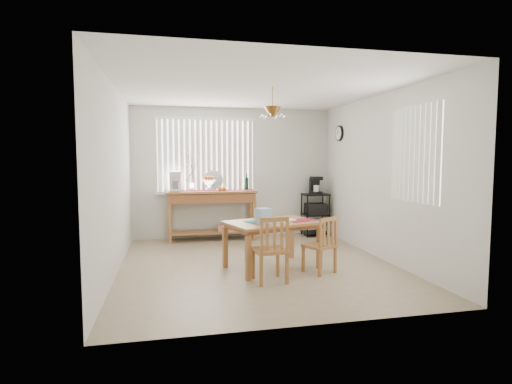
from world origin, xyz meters
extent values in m
cube|color=#9D886A|center=(0.00, 0.00, -0.01)|extent=(4.00, 4.50, 0.01)
cube|color=silver|center=(0.00, 2.30, 1.30)|extent=(4.00, 0.10, 2.60)
cube|color=silver|center=(0.00, -2.30, 1.30)|extent=(4.00, 0.10, 2.60)
cube|color=silver|center=(-2.05, 0.00, 1.30)|extent=(0.10, 4.50, 2.60)
cube|color=silver|center=(2.05, 0.00, 1.30)|extent=(0.10, 4.50, 2.60)
cube|color=white|center=(0.00, 0.00, 2.65)|extent=(4.00, 4.50, 0.10)
cube|color=white|center=(-0.55, 2.25, 1.65)|extent=(1.90, 0.01, 1.40)
cube|color=white|center=(-1.45, 2.23, 1.65)|extent=(0.07, 0.03, 1.40)
cube|color=white|center=(-1.34, 2.23, 1.65)|extent=(0.07, 0.03, 1.40)
cube|color=white|center=(-1.24, 2.23, 1.65)|extent=(0.07, 0.03, 1.40)
cube|color=white|center=(-1.13, 2.23, 1.65)|extent=(0.07, 0.03, 1.40)
cube|color=white|center=(-1.03, 2.23, 1.65)|extent=(0.07, 0.03, 1.40)
cube|color=white|center=(-0.92, 2.23, 1.65)|extent=(0.07, 0.03, 1.40)
cube|color=white|center=(-0.81, 2.23, 1.65)|extent=(0.07, 0.03, 1.40)
cube|color=white|center=(-0.71, 2.23, 1.65)|extent=(0.07, 0.03, 1.40)
cube|color=white|center=(-0.60, 2.23, 1.65)|extent=(0.07, 0.03, 1.40)
cube|color=white|center=(-0.50, 2.23, 1.65)|extent=(0.07, 0.03, 1.40)
cube|color=white|center=(-0.39, 2.23, 1.65)|extent=(0.07, 0.03, 1.40)
cube|color=white|center=(-0.29, 2.23, 1.65)|extent=(0.07, 0.03, 1.40)
cube|color=white|center=(-0.18, 2.23, 1.65)|extent=(0.07, 0.03, 1.40)
cube|color=white|center=(-0.08, 2.23, 1.65)|extent=(0.07, 0.03, 1.40)
cube|color=white|center=(0.03, 2.23, 1.65)|extent=(0.07, 0.03, 1.40)
cube|color=white|center=(0.14, 2.23, 1.65)|extent=(0.07, 0.03, 1.40)
cube|color=white|center=(0.24, 2.23, 1.65)|extent=(0.07, 0.03, 1.40)
cube|color=white|center=(0.35, 2.23, 1.65)|extent=(0.07, 0.03, 1.40)
cube|color=white|center=(-0.55, 2.22, 0.92)|extent=(1.98, 0.06, 0.06)
cube|color=white|center=(-0.55, 2.22, 2.38)|extent=(1.98, 0.06, 0.06)
cube|color=white|center=(2.00, -0.90, 1.65)|extent=(0.01, 1.10, 1.30)
cube|color=white|center=(1.99, -1.40, 1.65)|extent=(0.03, 0.07, 1.30)
cube|color=white|center=(1.99, -1.29, 1.65)|extent=(0.03, 0.07, 1.30)
cube|color=white|center=(1.99, -1.18, 1.65)|extent=(0.03, 0.07, 1.30)
cube|color=white|center=(1.99, -1.07, 1.65)|extent=(0.03, 0.07, 1.30)
cube|color=white|center=(1.99, -0.96, 1.65)|extent=(0.03, 0.07, 1.30)
cube|color=white|center=(1.99, -0.85, 1.65)|extent=(0.03, 0.07, 1.30)
cube|color=white|center=(1.99, -0.74, 1.65)|extent=(0.03, 0.07, 1.30)
cube|color=white|center=(1.99, -0.63, 1.65)|extent=(0.03, 0.07, 1.30)
cube|color=white|center=(1.99, -0.52, 1.65)|extent=(0.03, 0.07, 1.30)
cube|color=white|center=(1.99, -0.41, 1.65)|extent=(0.03, 0.07, 1.30)
cylinder|color=black|center=(1.98, 1.55, 2.08)|extent=(0.04, 0.30, 0.30)
cylinder|color=white|center=(1.95, 1.55, 2.08)|extent=(0.01, 0.25, 0.25)
cylinder|color=brown|center=(0.17, -0.22, 2.43)|extent=(0.01, 0.01, 0.34)
cone|color=brown|center=(0.17, -0.22, 2.25)|extent=(0.24, 0.24, 0.14)
sphere|color=white|center=(0.33, -0.22, 2.19)|extent=(0.05, 0.05, 0.05)
sphere|color=white|center=(0.25, -0.08, 2.19)|extent=(0.05, 0.05, 0.05)
sphere|color=white|center=(0.09, -0.08, 2.19)|extent=(0.05, 0.05, 0.05)
sphere|color=white|center=(0.01, -0.22, 2.19)|extent=(0.05, 0.05, 0.05)
sphere|color=white|center=(0.09, -0.36, 2.19)|extent=(0.05, 0.05, 0.05)
sphere|color=white|center=(0.25, -0.36, 2.19)|extent=(0.05, 0.05, 0.05)
cube|color=#A36B37|center=(-0.47, 1.99, 0.95)|extent=(1.72, 0.48, 0.04)
cube|color=brown|center=(-0.47, 1.99, 0.83)|extent=(1.66, 0.44, 0.17)
cube|color=#A36B37|center=(-1.28, 1.80, 0.37)|extent=(0.06, 0.06, 0.74)
cube|color=#A36B37|center=(0.34, 1.80, 0.37)|extent=(0.06, 0.06, 0.74)
cube|color=#A36B37|center=(-1.28, 2.18, 0.37)|extent=(0.06, 0.06, 0.74)
cube|color=#A36B37|center=(0.34, 2.18, 0.37)|extent=(0.06, 0.06, 0.74)
cube|color=#A36B37|center=(-0.47, 1.99, 0.16)|extent=(1.59, 0.42, 0.03)
cube|color=red|center=(-0.20, 1.99, 0.23)|extent=(0.32, 0.24, 0.11)
cube|color=maroon|center=(-0.47, 1.99, 0.97)|extent=(1.64, 0.27, 0.01)
cube|color=white|center=(-1.16, 1.99, 1.00)|extent=(0.22, 0.26, 0.05)
cube|color=white|center=(-1.16, 2.07, 1.13)|extent=(0.22, 0.09, 0.32)
cube|color=white|center=(-1.16, 1.97, 1.31)|extent=(0.22, 0.24, 0.08)
cylinder|color=white|center=(-1.16, 1.96, 1.09)|extent=(0.14, 0.14, 0.14)
cylinder|color=white|center=(-0.53, 1.97, 1.02)|extent=(0.05, 0.05, 0.11)
cone|color=white|center=(-0.53, 1.97, 1.13)|extent=(0.28, 0.28, 0.10)
sphere|color=red|center=(-0.47, 1.97, 1.22)|extent=(0.09, 0.09, 0.09)
sphere|color=red|center=(-0.53, 2.02, 1.22)|extent=(0.09, 0.09, 0.09)
sphere|color=red|center=(-0.58, 1.97, 1.22)|extent=(0.09, 0.09, 0.09)
sphere|color=red|center=(-0.53, 1.91, 1.22)|extent=(0.09, 0.09, 0.09)
sphere|color=orange|center=(-0.32, 1.90, 1.01)|extent=(0.09, 0.09, 0.09)
sphere|color=orange|center=(-0.23, 1.90, 1.01)|extent=(0.09, 0.09, 0.09)
cylinder|color=silver|center=(-0.42, 2.19, 1.16)|extent=(0.39, 0.10, 0.38)
cylinder|color=white|center=(-0.85, 2.04, 1.04)|extent=(0.09, 0.09, 0.15)
cylinder|color=#4C3823|center=(-0.85, 2.04, 1.36)|extent=(0.09, 0.04, 0.48)
cylinder|color=#4C3823|center=(-0.85, 2.04, 1.39)|extent=(0.15, 0.06, 0.52)
cylinder|color=#4C3823|center=(-0.85, 2.04, 1.34)|extent=(0.19, 0.08, 0.39)
cylinder|color=#4C3823|center=(-0.85, 2.04, 1.42)|extent=(0.06, 0.03, 0.59)
cylinder|color=#4C3823|center=(-0.85, 2.04, 1.33)|extent=(0.24, 0.11, 0.33)
cylinder|color=black|center=(0.23, 2.04, 1.09)|extent=(0.08, 0.08, 0.25)
cylinder|color=black|center=(0.23, 2.04, 1.26)|extent=(0.03, 0.03, 0.09)
cylinder|color=black|center=(1.43, 1.82, 0.43)|extent=(0.02, 0.02, 0.87)
cylinder|color=black|center=(1.90, 1.82, 0.43)|extent=(0.02, 0.02, 0.87)
cylinder|color=black|center=(1.43, 2.18, 0.43)|extent=(0.02, 0.02, 0.87)
cylinder|color=black|center=(1.90, 2.18, 0.43)|extent=(0.02, 0.02, 0.87)
cube|color=black|center=(1.67, 2.00, 0.85)|extent=(0.51, 0.41, 0.03)
cube|color=black|center=(1.67, 2.00, 0.43)|extent=(0.51, 0.41, 0.03)
cube|color=black|center=(1.67, 2.00, 0.06)|extent=(0.51, 0.41, 0.03)
cube|color=black|center=(1.67, 2.00, 0.56)|extent=(0.39, 0.31, 0.22)
cube|color=black|center=(1.67, 1.98, 0.89)|extent=(0.20, 0.25, 0.05)
cube|color=black|center=(1.67, 2.06, 1.02)|extent=(0.20, 0.08, 0.31)
cube|color=black|center=(1.67, 1.98, 1.19)|extent=(0.20, 0.22, 0.07)
cylinder|color=silver|center=(1.67, 1.97, 0.99)|extent=(0.13, 0.13, 0.13)
cube|color=#A36B37|center=(0.17, -0.22, 0.67)|extent=(1.46, 1.16, 0.04)
cube|color=brown|center=(0.17, -0.22, 0.62)|extent=(1.35, 1.05, 0.05)
cube|color=#A36B37|center=(-0.28, -0.73, 0.30)|extent=(0.08, 0.08, 0.59)
cube|color=#A36B37|center=(0.84, -0.39, 0.30)|extent=(0.08, 0.08, 0.59)
cube|color=#A36B37|center=(-0.49, -0.05, 0.30)|extent=(0.08, 0.08, 0.59)
cube|color=#A36B37|center=(0.63, 0.29, 0.30)|extent=(0.08, 0.08, 0.59)
cube|color=#157666|center=(-0.02, -0.23, 0.69)|extent=(0.45, 0.37, 0.01)
cube|color=maroon|center=(0.61, -0.23, 0.69)|extent=(0.45, 0.37, 0.01)
cube|color=white|center=(0.36, -0.21, 0.70)|extent=(0.33, 0.29, 0.02)
cube|color=black|center=(0.33, -0.10, 0.70)|extent=(0.27, 0.11, 0.03)
cube|color=#8FB0D0|center=(-0.01, -0.42, 0.79)|extent=(0.23, 0.23, 0.22)
cube|color=#A36B37|center=(-0.02, -0.84, 0.41)|extent=(0.43, 0.43, 0.04)
cube|color=#A36B37|center=(0.14, -0.66, 0.20)|extent=(0.04, 0.04, 0.39)
cube|color=#A36B37|center=(-0.20, -0.69, 0.20)|extent=(0.04, 0.04, 0.39)
cube|color=#A36B37|center=(0.17, -1.00, 0.20)|extent=(0.04, 0.04, 0.39)
cube|color=#A36B37|center=(-0.17, -1.03, 0.20)|extent=(0.04, 0.04, 0.39)
cube|color=#A36B37|center=(0.17, -1.01, 0.65)|extent=(0.04, 0.04, 0.44)
cube|color=#A36B37|center=(-0.17, -1.04, 0.65)|extent=(0.04, 0.04, 0.44)
cube|color=#A36B37|center=(0.00, -1.02, 0.84)|extent=(0.36, 0.06, 0.06)
cube|color=#A36B37|center=(0.09, -1.01, 0.63)|extent=(0.04, 0.02, 0.35)
cube|color=#A36B37|center=(0.00, -1.02, 0.63)|extent=(0.04, 0.02, 0.35)
cube|color=#A36B37|center=(-0.10, -1.03, 0.63)|extent=(0.04, 0.02, 0.35)
cube|color=#A36B37|center=(0.76, -0.58, 0.37)|extent=(0.49, 0.49, 0.03)
cube|color=#A36B37|center=(0.83, -0.37, 0.18)|extent=(0.05, 0.05, 0.36)
cube|color=#A36B37|center=(0.55, -0.50, 0.18)|extent=(0.05, 0.05, 0.36)
cube|color=#A36B37|center=(0.97, -0.65, 0.18)|extent=(0.05, 0.05, 0.36)
cube|color=#A36B37|center=(0.69, -0.79, 0.18)|extent=(0.05, 0.05, 0.36)
cube|color=#A36B37|center=(0.97, -0.66, 0.59)|extent=(0.04, 0.04, 0.40)
cube|color=#A36B37|center=(0.69, -0.79, 0.59)|extent=(0.04, 0.04, 0.40)
cube|color=#A36B37|center=(0.83, -0.73, 0.77)|extent=(0.31, 0.17, 0.05)
cube|color=#A36B37|center=(0.91, -0.69, 0.57)|extent=(0.04, 0.03, 0.32)
cube|color=#A36B37|center=(0.83, -0.73, 0.57)|extent=(0.04, 0.03, 0.32)
cube|color=#A36B37|center=(0.75, -0.76, 0.57)|extent=(0.04, 0.03, 0.32)
camera|label=1|loc=(-1.26, -5.75, 1.59)|focal=28.00mm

